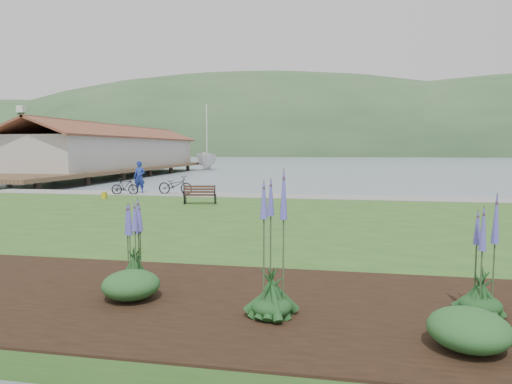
% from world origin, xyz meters
% --- Properties ---
extents(ground, '(600.00, 600.00, 0.00)m').
position_xyz_m(ground, '(0.00, 0.00, 0.00)').
color(ground, slate).
rests_on(ground, ground).
extents(lawn, '(34.00, 20.00, 0.40)m').
position_xyz_m(lawn, '(0.00, -2.00, 0.20)').
color(lawn, '#2D571E').
rests_on(lawn, ground).
extents(shoreline_path, '(34.00, 2.20, 0.03)m').
position_xyz_m(shoreline_path, '(0.00, 6.90, 0.42)').
color(shoreline_path, gray).
rests_on(shoreline_path, lawn).
extents(garden_bed, '(24.00, 4.40, 0.04)m').
position_xyz_m(garden_bed, '(3.00, -9.80, 0.42)').
color(garden_bed, black).
rests_on(garden_bed, lawn).
extents(far_hillside, '(580.00, 80.00, 38.00)m').
position_xyz_m(far_hillside, '(20.00, 170.00, 0.00)').
color(far_hillside, '#2E502D').
rests_on(far_hillside, ground).
extents(pier_pavilion, '(8.00, 36.00, 5.40)m').
position_xyz_m(pier_pavilion, '(-20.00, 27.52, 2.64)').
color(pier_pavilion, '#4C3826').
rests_on(pier_pavilion, ground).
extents(park_bench, '(1.52, 0.83, 0.89)m').
position_xyz_m(park_bench, '(-3.08, 3.00, 0.84)').
color(park_bench, '#311B13').
rests_on(park_bench, lawn).
extents(person, '(0.80, 0.56, 2.14)m').
position_xyz_m(person, '(-7.93, 7.11, 1.47)').
color(person, navy).
rests_on(person, lawn).
extents(bicycle_a, '(0.75, 1.98, 1.02)m').
position_xyz_m(bicycle_a, '(-5.73, 6.91, 0.91)').
color(bicycle_a, black).
rests_on(bicycle_a, lawn).
extents(bicycle_b, '(0.69, 1.54, 0.89)m').
position_xyz_m(bicycle_b, '(-8.37, 6.21, 0.85)').
color(bicycle_b, black).
rests_on(bicycle_b, lawn).
extents(sailboat, '(11.92, 12.10, 28.42)m').
position_xyz_m(sailboat, '(-14.95, 43.52, 0.00)').
color(sailboat, silver).
rests_on(sailboat, ground).
extents(pannier, '(0.27, 0.35, 0.34)m').
position_xyz_m(pannier, '(-8.50, 4.21, 0.57)').
color(pannier, gold).
rests_on(pannier, lawn).
extents(echium_0, '(0.62, 0.62, 2.39)m').
position_xyz_m(echium_0, '(2.27, -10.34, 1.36)').
color(echium_0, '#163C19').
rests_on(echium_0, garden_bed).
extents(echium_1, '(0.62, 0.62, 1.92)m').
position_xyz_m(echium_1, '(5.33, -9.70, 1.15)').
color(echium_1, '#163C19').
rests_on(echium_1, garden_bed).
extents(echium_4, '(0.62, 0.62, 1.82)m').
position_xyz_m(echium_4, '(-0.37, -9.36, 1.20)').
color(echium_4, '#163C19').
rests_on(echium_4, garden_bed).
extents(shrub_0, '(0.95, 0.95, 0.47)m').
position_xyz_m(shrub_0, '(-0.14, -9.99, 0.68)').
color(shrub_0, '#1E4C21').
rests_on(shrub_0, garden_bed).
extents(shrub_1, '(1.00, 1.00, 0.50)m').
position_xyz_m(shrub_1, '(4.84, -10.98, 0.69)').
color(shrub_1, '#1E4C21').
rests_on(shrub_1, garden_bed).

